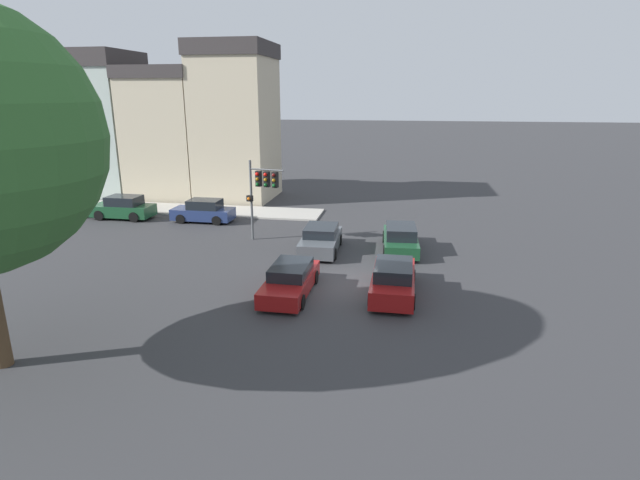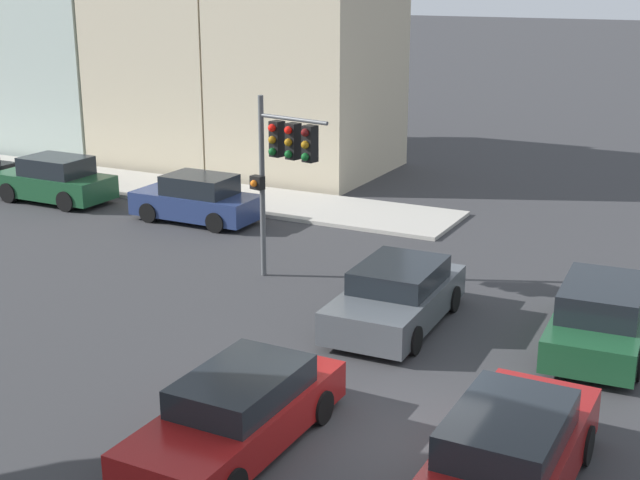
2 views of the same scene
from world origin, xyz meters
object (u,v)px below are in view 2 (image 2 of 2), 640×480
at_px(traffic_signal, 283,153).
at_px(parked_car_1, 55,181).
at_px(parked_car_0, 197,200).
at_px(crossing_car_1, 397,296).
at_px(crossing_car_2, 238,413).
at_px(crossing_car_0, 601,316).
at_px(crossing_car_3, 509,454).

bearing_deg(traffic_signal, parked_car_1, -96.74).
xyz_separation_m(parked_car_0, parked_car_1, (-0.10, 5.94, 0.04)).
xyz_separation_m(crossing_car_1, crossing_car_2, (-6.36, 0.27, -0.04)).
xyz_separation_m(crossing_car_0, parked_car_0, (4.47, 13.49, 0.01)).
xyz_separation_m(traffic_signal, parked_car_1, (3.77, 11.33, -2.65)).
relative_size(crossing_car_2, parked_car_1, 1.10).
height_order(crossing_car_1, parked_car_1, parked_car_1).
bearing_deg(parked_car_0, crossing_car_3, 140.61).
bearing_deg(parked_car_0, crossing_car_2, 127.45).
height_order(crossing_car_0, crossing_car_2, crossing_car_0).
xyz_separation_m(crossing_car_2, crossing_car_3, (0.62, -4.46, 0.08)).
bearing_deg(parked_car_0, crossing_car_0, 161.93).
height_order(traffic_signal, parked_car_0, traffic_signal).
bearing_deg(crossing_car_2, parked_car_1, -127.28).
distance_m(traffic_signal, crossing_car_2, 8.93).
height_order(crossing_car_0, parked_car_1, parked_car_1).
bearing_deg(crossing_car_3, parked_car_1, 60.97).
distance_m(crossing_car_2, crossing_car_3, 4.50).
bearing_deg(crossing_car_3, parked_car_0, 50.89).
relative_size(crossing_car_0, crossing_car_1, 1.08).
relative_size(traffic_signal, parked_car_1, 1.12).
xyz_separation_m(crossing_car_3, parked_car_0, (11.01, 13.29, 0.00)).
bearing_deg(crossing_car_1, traffic_signal, -112.26).
distance_m(traffic_signal, crossing_car_3, 10.98).
distance_m(crossing_car_1, parked_car_1, 15.91).
height_order(traffic_signal, crossing_car_0, traffic_signal).
distance_m(crossing_car_0, crossing_car_3, 6.54).
distance_m(crossing_car_0, crossing_car_2, 8.55).
bearing_deg(parked_car_0, parked_car_1, 1.25).
bearing_deg(parked_car_0, traffic_signal, 144.58).
relative_size(traffic_signal, crossing_car_1, 1.07).
distance_m(crossing_car_2, parked_car_0, 14.61).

